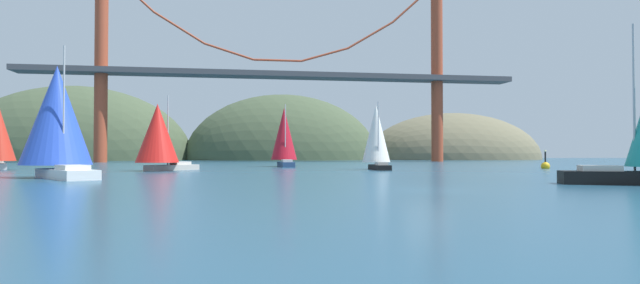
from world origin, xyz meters
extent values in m
plane|color=navy|center=(0.00, 0.00, 0.00)|extent=(360.00, 360.00, 0.00)
ellipsoid|color=#425138|center=(-55.00, 135.00, 0.00)|extent=(66.18, 44.00, 42.75)
ellipsoid|color=#425138|center=(5.00, 135.00, 0.00)|extent=(59.04, 44.00, 39.91)
ellipsoid|color=#6B664C|center=(60.00, 135.00, 0.00)|extent=(57.22, 44.00, 29.97)
cylinder|color=#A34228|center=(-38.75, 95.00, 21.78)|extent=(2.80, 2.80, 43.57)
cylinder|color=#A34228|center=(38.75, 95.00, 21.78)|extent=(2.80, 2.80, 43.57)
cube|color=#47474C|center=(0.00, 95.00, 20.07)|extent=(113.51, 6.00, 1.20)
cylinder|color=#A34228|center=(-22.15, 95.00, 30.18)|extent=(11.33, 0.50, 7.12)
cylinder|color=#A34228|center=(-11.07, 95.00, 25.17)|extent=(11.22, 0.50, 3.82)
cylinder|color=#A34228|center=(0.00, 95.00, 23.49)|extent=(11.07, 0.50, 0.50)
cylinder|color=#A34228|center=(11.07, 95.00, 25.17)|extent=(11.22, 0.50, 3.82)
cylinder|color=#A34228|center=(22.15, 95.00, 30.18)|extent=(11.33, 0.50, 7.12)
cylinder|color=#A34228|center=(33.22, 95.00, 38.55)|extent=(11.41, 0.50, 10.41)
cube|color=navy|center=(-2.64, 49.47, 0.36)|extent=(2.00, 6.46, 0.73)
cube|color=beige|center=(-2.60, 48.32, 0.91)|extent=(1.41, 2.10, 0.36)
cylinder|color=#B2B2B7|center=(-2.67, 50.11, 4.94)|extent=(0.14, 0.14, 8.42)
cone|color=#B21423|center=(-2.72, 51.51, 4.88)|extent=(4.01, 4.01, 7.71)
cube|color=black|center=(14.00, 2.86, 0.42)|extent=(7.53, 4.61, 0.84)
cube|color=beige|center=(12.78, 3.35, 1.02)|extent=(2.74, 2.31, 0.36)
cylinder|color=#B2B2B7|center=(14.67, 2.59, 5.50)|extent=(0.14, 0.14, 9.32)
cube|color=#B7B2A8|center=(-17.14, 36.17, 0.32)|extent=(5.89, 6.12, 0.64)
cube|color=beige|center=(-16.30, 37.06, 0.82)|extent=(2.45, 2.48, 0.36)
cylinder|color=#B2B2B7|center=(-17.60, 35.68, 4.62)|extent=(0.14, 0.14, 7.97)
cone|color=red|center=(-18.61, 34.59, 4.25)|extent=(6.75, 6.75, 6.61)
cube|color=white|center=(-22.96, 16.61, 0.37)|extent=(6.52, 8.35, 0.73)
cube|color=beige|center=(-22.15, 15.34, 0.91)|extent=(2.97, 3.24, 0.36)
cylinder|color=#B2B2B7|center=(-23.41, 17.32, 5.60)|extent=(0.14, 0.14, 9.74)
cone|color=blue|center=(-24.40, 18.88, 5.07)|extent=(7.61, 7.61, 8.07)
cube|color=black|center=(7.07, 34.32, 0.30)|extent=(2.04, 6.19, 0.59)
cube|color=beige|center=(6.99, 33.22, 0.77)|extent=(1.37, 2.03, 0.36)
cylinder|color=#B2B2B7|center=(7.11, 34.92, 4.42)|extent=(0.14, 0.14, 7.65)
cone|color=white|center=(7.20, 36.26, 4.43)|extent=(3.68, 3.68, 7.07)
sphere|color=gold|center=(29.44, 35.45, 0.30)|extent=(1.10, 1.10, 1.10)
cylinder|color=black|center=(29.44, 35.45, 1.35)|extent=(0.20, 0.20, 1.60)
sphere|color=#F2EA99|center=(29.44, 35.45, 2.27)|extent=(0.24, 0.24, 0.24)
camera|label=1|loc=(-10.30, -27.03, 1.96)|focal=29.77mm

